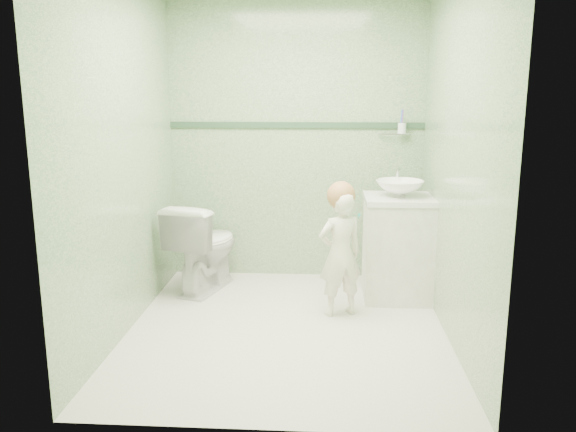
{
  "coord_description": "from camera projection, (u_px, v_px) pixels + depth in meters",
  "views": [
    {
      "loc": [
        0.25,
        -3.81,
        1.64
      ],
      "look_at": [
        0.0,
        0.15,
        0.78
      ],
      "focal_mm": 36.12,
      "sensor_mm": 36.0,
      "label": 1
    }
  ],
  "objects": [
    {
      "name": "cup_holder",
      "position": [
        401.0,
        128.0,
        4.89
      ],
      "size": [
        0.26,
        0.07,
        0.21
      ],
      "color": "silver",
      "rests_on": "room_shell"
    },
    {
      "name": "vanity",
      "position": [
        397.0,
        249.0,
        4.62
      ],
      "size": [
        0.52,
        0.5,
        0.8
      ],
      "primitive_type": "cube",
      "color": "beige",
      "rests_on": "ground"
    },
    {
      "name": "counter",
      "position": [
        399.0,
        199.0,
        4.53
      ],
      "size": [
        0.54,
        0.52,
        0.04
      ],
      "primitive_type": "cube",
      "color": "white",
      "rests_on": "vanity"
    },
    {
      "name": "faucet",
      "position": [
        397.0,
        175.0,
        4.68
      ],
      "size": [
        0.03,
        0.13,
        0.18
      ],
      "color": "silver",
      "rests_on": "counter"
    },
    {
      "name": "teal_toothbrush",
      "position": [
        358.0,
        215.0,
        4.09
      ],
      "size": [
        0.1,
        0.14,
        0.08
      ],
      "color": "teal",
      "rests_on": "toddler"
    },
    {
      "name": "trim_stripe",
      "position": [
        296.0,
        125.0,
        5.0
      ],
      "size": [
        2.2,
        0.02,
        0.05
      ],
      "primitive_type": "cube",
      "color": "#2B4A32",
      "rests_on": "room_shell"
    },
    {
      "name": "toilet",
      "position": [
        204.0,
        246.0,
        4.82
      ],
      "size": [
        0.61,
        0.82,
        0.75
      ],
      "primitive_type": "imported",
      "rotation": [
        0.0,
        0.0,
        2.85
      ],
      "color": "white",
      "rests_on": "ground"
    },
    {
      "name": "toddler",
      "position": [
        340.0,
        254.0,
        4.24
      ],
      "size": [
        0.4,
        0.34,
        0.93
      ],
      "primitive_type": "imported",
      "rotation": [
        0.0,
        0.0,
        3.55
      ],
      "color": "white",
      "rests_on": "ground"
    },
    {
      "name": "ground",
      "position": [
        287.0,
        329.0,
        4.07
      ],
      "size": [
        2.5,
        2.5,
        0.0
      ],
      "primitive_type": "plane",
      "color": "silver",
      "rests_on": "ground"
    },
    {
      "name": "basin",
      "position": [
        400.0,
        188.0,
        4.51
      ],
      "size": [
        0.37,
        0.37,
        0.13
      ],
      "primitive_type": "imported",
      "color": "white",
      "rests_on": "counter"
    },
    {
      "name": "room_shell",
      "position": [
        287.0,
        159.0,
        3.82
      ],
      "size": [
        2.5,
        2.54,
        2.4
      ],
      "color": "gray",
      "rests_on": "ground"
    },
    {
      "name": "hair_cap",
      "position": [
        341.0,
        195.0,
        4.18
      ],
      "size": [
        0.21,
        0.21,
        0.21
      ],
      "primitive_type": "sphere",
      "color": "#AE7646",
      "rests_on": "toddler"
    }
  ]
}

